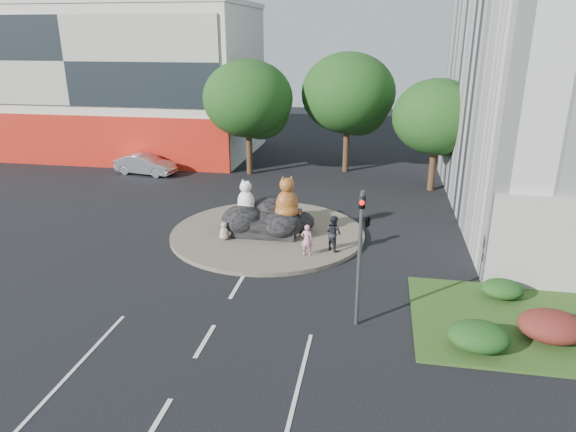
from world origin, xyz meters
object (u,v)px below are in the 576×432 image
at_px(pedestrian_pink, 307,240).
at_px(parked_car, 146,164).
at_px(pedestrian_dark, 334,233).
at_px(litter_bin, 472,334).
at_px(cat_tabby, 287,197).
at_px(cat_white, 246,196).
at_px(kitten_white, 296,230).
at_px(kitten_calico, 224,230).

relative_size(pedestrian_pink, parked_car, 0.33).
xyz_separation_m(pedestrian_dark, litter_bin, (5.27, -6.87, -0.61)).
bearing_deg(pedestrian_pink, pedestrian_dark, -141.59).
xyz_separation_m(cat_tabby, pedestrian_dark, (2.51, -1.59, -1.14)).
distance_m(pedestrian_dark, litter_bin, 8.68).
height_order(pedestrian_pink, litter_bin, pedestrian_pink).
bearing_deg(cat_white, parked_car, 160.53).
xyz_separation_m(cat_white, pedestrian_pink, (3.59, -2.83, -1.04)).
bearing_deg(cat_tabby, pedestrian_dark, -59.14).
height_order(kitten_white, pedestrian_dark, pedestrian_dark).
relative_size(cat_white, pedestrian_pink, 1.19).
distance_m(kitten_white, litter_bin, 11.03).
height_order(pedestrian_pink, pedestrian_dark, pedestrian_dark).
relative_size(kitten_calico, pedestrian_dark, 0.55).
bearing_deg(pedestrian_pink, cat_tabby, -58.93).
bearing_deg(litter_bin, parked_car, 136.81).
bearing_deg(cat_tabby, kitten_calico, 175.03).
height_order(kitten_calico, litter_bin, kitten_calico).
bearing_deg(kitten_calico, kitten_white, 24.75).
distance_m(cat_white, pedestrian_pink, 4.69).
height_order(kitten_calico, kitten_white, kitten_calico).
relative_size(cat_white, pedestrian_dark, 1.05).
distance_m(cat_tabby, pedestrian_pink, 3.06).
relative_size(cat_white, kitten_calico, 1.92).
distance_m(kitten_calico, litter_bin, 12.97).
bearing_deg(kitten_white, cat_white, 134.25).
bearing_deg(cat_tabby, parked_car, 112.89).
height_order(kitten_calico, parked_car, parked_car).
bearing_deg(cat_white, kitten_calico, -89.71).
xyz_separation_m(pedestrian_pink, pedestrian_dark, (1.14, 0.85, 0.10)).
xyz_separation_m(cat_tabby, parked_car, (-12.64, 10.71, -1.45)).
relative_size(cat_tabby, kitten_calico, 2.34).
relative_size(kitten_white, pedestrian_dark, 0.41).
distance_m(cat_white, pedestrian_dark, 5.22).
bearing_deg(parked_car, litter_bin, -124.80).
xyz_separation_m(kitten_calico, kitten_white, (3.43, 1.00, -0.11)).
xyz_separation_m(pedestrian_pink, parked_car, (-14.01, 13.15, -0.20)).
bearing_deg(pedestrian_pink, kitten_calico, -14.38).
relative_size(kitten_calico, litter_bin, 1.46).
height_order(cat_tabby, kitten_calico, cat_tabby).
relative_size(pedestrian_dark, litter_bin, 2.66).
bearing_deg(kitten_calico, litter_bin, -25.52).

